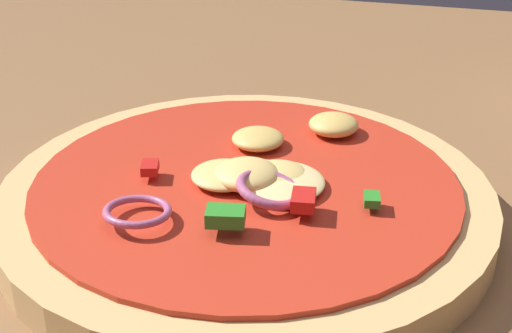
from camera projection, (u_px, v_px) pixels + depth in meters
name	position (u px, v px, depth m)	size (l,w,h in m)	color
dining_table	(360.00, 242.00, 0.39)	(1.50, 0.91, 0.04)	brown
pizza	(247.00, 197.00, 0.38)	(0.26, 0.26, 0.03)	tan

